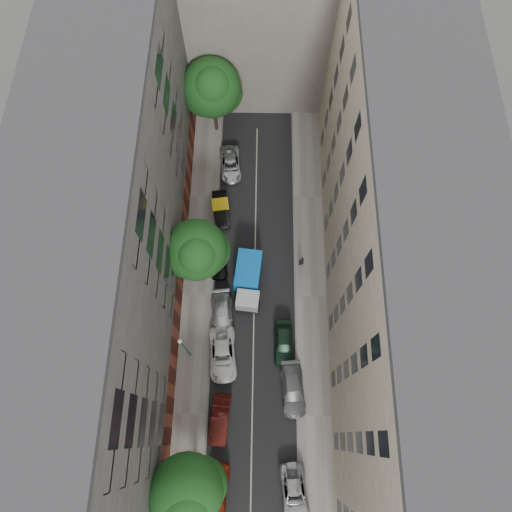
{
  "coord_description": "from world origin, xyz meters",
  "views": [
    {
      "loc": [
        0.36,
        -12.73,
        42.8
      ],
      "look_at": [
        0.14,
        1.84,
        6.0
      ],
      "focal_mm": 32.0,
      "sensor_mm": 36.0,
      "label": 1
    }
  ],
  "objects_px": {
    "tree_near": "(188,493)",
    "lamp_post": "(184,347)",
    "car_left_6": "(231,164)",
    "car_right_2": "(284,342)",
    "car_right_0": "(294,493)",
    "pedestrian": "(301,261)",
    "car_right_1": "(293,389)",
    "tree_mid": "(198,252)",
    "car_left_3": "(222,316)",
    "car_left_1": "(220,419)",
    "car_left_2": "(223,354)",
    "car_left_0": "(217,491)",
    "car_left_4": "(219,261)",
    "tarp_truck": "(248,280)",
    "car_left_5": "(221,209)",
    "tree_far": "(212,90)"
  },
  "relations": [
    {
      "from": "car_left_3",
      "to": "car_left_0",
      "type": "bearing_deg",
      "value": -94.21
    },
    {
      "from": "car_left_3",
      "to": "car_left_6",
      "type": "height_order",
      "value": "car_left_3"
    },
    {
      "from": "car_right_1",
      "to": "pedestrian",
      "type": "xyz_separation_m",
      "value": [
        0.98,
        12.12,
        0.28
      ]
    },
    {
      "from": "car_left_0",
      "to": "tree_far",
      "type": "height_order",
      "value": "tree_far"
    },
    {
      "from": "car_right_2",
      "to": "car_left_4",
      "type": "bearing_deg",
      "value": 128.48
    },
    {
      "from": "car_left_0",
      "to": "tree_near",
      "type": "bearing_deg",
      "value": 173.98
    },
    {
      "from": "car_left_4",
      "to": "car_left_6",
      "type": "xyz_separation_m",
      "value": [
        0.73,
        11.2,
        -0.02
      ]
    },
    {
      "from": "car_right_1",
      "to": "tree_near",
      "type": "relative_size",
      "value": 0.59
    },
    {
      "from": "pedestrian",
      "to": "car_left_1",
      "type": "bearing_deg",
      "value": 38.9
    },
    {
      "from": "car_left_6",
      "to": "car_right_0",
      "type": "relative_size",
      "value": 1.01
    },
    {
      "from": "pedestrian",
      "to": "car_left_6",
      "type": "bearing_deg",
      "value": -81.3
    },
    {
      "from": "tree_near",
      "to": "lamp_post",
      "type": "bearing_deg",
      "value": 96.61
    },
    {
      "from": "car_left_6",
      "to": "car_right_2",
      "type": "relative_size",
      "value": 1.06
    },
    {
      "from": "car_left_3",
      "to": "car_right_1",
      "type": "relative_size",
      "value": 1.01
    },
    {
      "from": "car_left_5",
      "to": "tree_far",
      "type": "height_order",
      "value": "tree_far"
    },
    {
      "from": "car_left_3",
      "to": "car_left_1",
      "type": "bearing_deg",
      "value": -93.75
    },
    {
      "from": "car_left_4",
      "to": "lamp_post",
      "type": "xyz_separation_m",
      "value": [
        -2.27,
        -9.21,
        3.58
      ]
    },
    {
      "from": "tarp_truck",
      "to": "car_left_6",
      "type": "distance_m",
      "value": 13.62
    },
    {
      "from": "car_left_2",
      "to": "tree_far",
      "type": "bearing_deg",
      "value": 88.98
    },
    {
      "from": "car_right_0",
      "to": "pedestrian",
      "type": "xyz_separation_m",
      "value": [
        0.98,
        20.32,
        0.35
      ]
    },
    {
      "from": "car_left_1",
      "to": "tarp_truck",
      "type": "bearing_deg",
      "value": 85.27
    },
    {
      "from": "car_right_2",
      "to": "pedestrian",
      "type": "bearing_deg",
      "value": 77.47
    },
    {
      "from": "car_left_2",
      "to": "car_right_2",
      "type": "height_order",
      "value": "car_right_2"
    },
    {
      "from": "car_left_0",
      "to": "car_left_4",
      "type": "height_order",
      "value": "car_left_0"
    },
    {
      "from": "pedestrian",
      "to": "car_right_0",
      "type": "bearing_deg",
      "value": 62.76
    },
    {
      "from": "tree_near",
      "to": "lamp_post",
      "type": "relative_size",
      "value": 1.25
    },
    {
      "from": "car_left_4",
      "to": "tarp_truck",
      "type": "bearing_deg",
      "value": -39.67
    },
    {
      "from": "tarp_truck",
      "to": "lamp_post",
      "type": "relative_size",
      "value": 0.87
    },
    {
      "from": "car_left_3",
      "to": "tree_mid",
      "type": "distance_m",
      "value": 7.12
    },
    {
      "from": "lamp_post",
      "to": "tarp_truck",
      "type": "bearing_deg",
      "value": 53.36
    },
    {
      "from": "tree_mid",
      "to": "car_left_3",
      "type": "bearing_deg",
      "value": -65.86
    },
    {
      "from": "car_left_6",
      "to": "tree_mid",
      "type": "height_order",
      "value": "tree_mid"
    },
    {
      "from": "car_left_5",
      "to": "car_right_1",
      "type": "distance_m",
      "value": 19.29
    },
    {
      "from": "car_left_4",
      "to": "car_right_1",
      "type": "height_order",
      "value": "car_right_1"
    },
    {
      "from": "car_left_6",
      "to": "tree_near",
      "type": "xyz_separation_m",
      "value": [
        -1.74,
        -31.25,
        4.96
      ]
    },
    {
      "from": "car_left_4",
      "to": "car_right_0",
      "type": "distance_m",
      "value": 21.61
    },
    {
      "from": "car_left_2",
      "to": "tree_far",
      "type": "height_order",
      "value": "tree_far"
    },
    {
      "from": "car_left_3",
      "to": "car_right_2",
      "type": "bearing_deg",
      "value": -27.47
    },
    {
      "from": "tarp_truck",
      "to": "car_left_3",
      "type": "xyz_separation_m",
      "value": [
        -2.4,
        -3.38,
        -0.72
      ]
    },
    {
      "from": "car_left_1",
      "to": "car_left_2",
      "type": "relative_size",
      "value": 0.83
    },
    {
      "from": "tree_mid",
      "to": "pedestrian",
      "type": "xyz_separation_m",
      "value": [
        9.53,
        1.15,
        -5.0
      ]
    },
    {
      "from": "tarp_truck",
      "to": "car_left_2",
      "type": "distance_m",
      "value": 7.36
    },
    {
      "from": "car_left_4",
      "to": "tree_far",
      "type": "distance_m",
      "value": 17.16
    },
    {
      "from": "car_left_3",
      "to": "car_left_5",
      "type": "height_order",
      "value": "car_left_3"
    },
    {
      "from": "car_left_1",
      "to": "car_left_4",
      "type": "xyz_separation_m",
      "value": [
        -0.73,
        14.8,
        -0.05
      ]
    },
    {
      "from": "car_left_6",
      "to": "tree_far",
      "type": "xyz_separation_m",
      "value": [
        -1.7,
        4.92,
        5.84
      ]
    },
    {
      "from": "car_right_0",
      "to": "lamp_post",
      "type": "bearing_deg",
      "value": 123.65
    },
    {
      "from": "car_right_1",
      "to": "car_right_2",
      "type": "xyz_separation_m",
      "value": [
        -0.8,
        4.2,
        0.03
      ]
    },
    {
      "from": "car_right_0",
      "to": "lamp_post",
      "type": "xyz_separation_m",
      "value": [
        -9.4,
        11.19,
        3.61
      ]
    },
    {
      "from": "car_left_6",
      "to": "pedestrian",
      "type": "distance_m",
      "value": 13.48
    }
  ]
}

